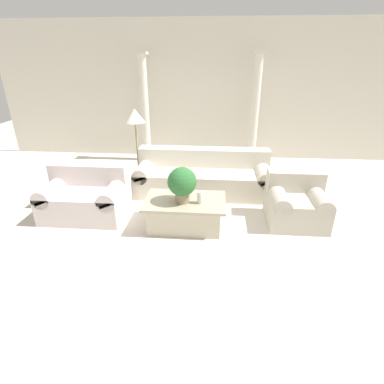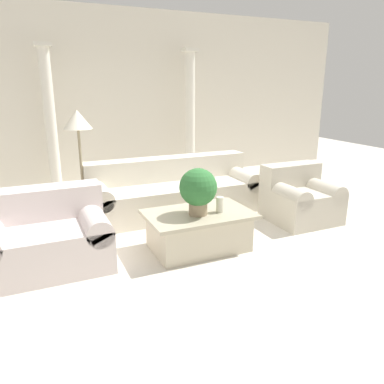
{
  "view_description": "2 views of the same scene",
  "coord_description": "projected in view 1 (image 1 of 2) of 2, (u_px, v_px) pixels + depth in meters",
  "views": [
    {
      "loc": [
        0.44,
        -4.33,
        2.38
      ],
      "look_at": [
        0.08,
        -0.08,
        0.45
      ],
      "focal_mm": 28.0,
      "sensor_mm": 36.0,
      "label": 1
    },
    {
      "loc": [
        -1.71,
        -3.99,
        1.85
      ],
      "look_at": [
        -0.01,
        -0.18,
        0.64
      ],
      "focal_mm": 35.0,
      "sensor_mm": 36.0,
      "label": 2
    }
  ],
  "objects": [
    {
      "name": "wall_back",
      "position": [
        200.0,
        92.0,
        7.27
      ],
      "size": [
        10.0,
        0.06,
        3.2
      ],
      "color": "silver",
      "rests_on": "ground_plane"
    },
    {
      "name": "loveseat",
      "position": [
        86.0,
        195.0,
        4.86
      ],
      "size": [
        1.28,
        0.89,
        0.79
      ],
      "color": "silver",
      "rests_on": "ground_plane"
    },
    {
      "name": "armchair",
      "position": [
        296.0,
        202.0,
        4.64
      ],
      "size": [
        0.87,
        0.83,
        0.76
      ],
      "color": "beige",
      "rests_on": "ground_plane"
    },
    {
      "name": "ground_plane",
      "position": [
        187.0,
        215.0,
        4.95
      ],
      "size": [
        16.0,
        16.0,
        0.0
      ],
      "primitive_type": "plane",
      "color": "silver"
    },
    {
      "name": "coffee_table",
      "position": [
        185.0,
        213.0,
        4.53
      ],
      "size": [
        1.2,
        0.77,
        0.44
      ],
      "color": "beige",
      "rests_on": "ground_plane"
    },
    {
      "name": "pillar_candle",
      "position": [
        200.0,
        197.0,
        4.32
      ],
      "size": [
        0.09,
        0.09,
        0.18
      ],
      "color": "silver",
      "rests_on": "coffee_table"
    },
    {
      "name": "sofa_long",
      "position": [
        203.0,
        176.0,
        5.68
      ],
      "size": [
        2.49,
        0.89,
        0.79
      ],
      "color": "beige",
      "rests_on": "ground_plane"
    },
    {
      "name": "column_right",
      "position": [
        255.0,
        110.0,
        6.9
      ],
      "size": [
        0.27,
        0.27,
        2.49
      ],
      "color": "silver",
      "rests_on": "ground_plane"
    },
    {
      "name": "potted_plant",
      "position": [
        182.0,
        183.0,
        4.27
      ],
      "size": [
        0.42,
        0.42,
        0.53
      ],
      "color": "#937F60",
      "rests_on": "coffee_table"
    },
    {
      "name": "floor_lamp",
      "position": [
        135.0,
        120.0,
        5.48
      ],
      "size": [
        0.37,
        0.37,
        1.53
      ],
      "color": "gray",
      "rests_on": "ground_plane"
    },
    {
      "name": "column_left",
      "position": [
        145.0,
        108.0,
        7.09
      ],
      "size": [
        0.27,
        0.27,
        2.49
      ],
      "color": "silver",
      "rests_on": "ground_plane"
    }
  ]
}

